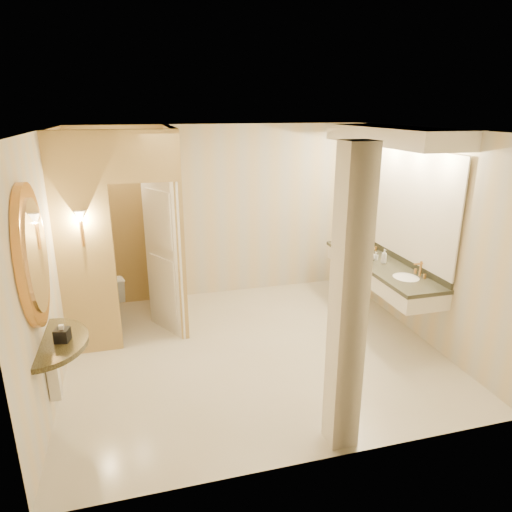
{
  "coord_description": "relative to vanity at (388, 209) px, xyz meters",
  "views": [
    {
      "loc": [
        -1.3,
        -4.98,
        2.93
      ],
      "look_at": [
        0.09,
        0.2,
        1.18
      ],
      "focal_mm": 32.0,
      "sensor_mm": 36.0,
      "label": 1
    }
  ],
  "objects": [
    {
      "name": "toilet",
      "position": [
        -3.79,
        0.89,
        -1.24
      ],
      "size": [
        0.58,
        0.83,
        0.77
      ],
      "primitive_type": "imported",
      "rotation": [
        0.0,
        0.0,
        3.36
      ],
      "color": "white",
      "rests_on": "floor"
    },
    {
      "name": "wall_right",
      "position": [
        0.27,
        -0.39,
        -0.28
      ],
      "size": [
        0.02,
        4.0,
        2.7
      ],
      "primitive_type": "cube",
      "color": "beige",
      "rests_on": "floor"
    },
    {
      "name": "soap_bottle_a",
      "position": [
        -0.06,
        0.11,
        -0.7
      ],
      "size": [
        0.06,
        0.06,
        0.11
      ],
      "primitive_type": "imported",
      "rotation": [
        0.0,
        0.0,
        0.27
      ],
      "color": "beige",
      "rests_on": "vanity"
    },
    {
      "name": "ceiling",
      "position": [
        -1.98,
        -0.39,
        1.07
      ],
      "size": [
        4.5,
        4.5,
        0.0
      ],
      "primitive_type": "plane",
      "rotation": [
        3.14,
        0.0,
        0.0
      ],
      "color": "silver",
      "rests_on": "wall_back"
    },
    {
      "name": "wall_back",
      "position": [
        -1.98,
        1.61,
        -0.28
      ],
      "size": [
        4.5,
        0.02,
        2.7
      ],
      "primitive_type": "cube",
      "color": "beige",
      "rests_on": "floor"
    },
    {
      "name": "toilet_closet",
      "position": [
        -3.11,
        0.58,
        -0.24
      ],
      "size": [
        1.5,
        1.55,
        2.7
      ],
      "color": "#D5B66F",
      "rests_on": "floor"
    },
    {
      "name": "floor",
      "position": [
        -1.98,
        -0.39,
        -1.63
      ],
      "size": [
        4.5,
        4.5,
        0.0
      ],
      "primitive_type": "plane",
      "color": "beige",
      "rests_on": "ground"
    },
    {
      "name": "wall_left",
      "position": [
        -4.23,
        -0.39,
        -0.28
      ],
      "size": [
        0.02,
        4.0,
        2.7
      ],
      "primitive_type": "cube",
      "color": "beige",
      "rests_on": "floor"
    },
    {
      "name": "tissue_box",
      "position": [
        -4.03,
        -1.27,
        -0.69
      ],
      "size": [
        0.15,
        0.15,
        0.12
      ],
      "primitive_type": "cube",
      "rotation": [
        0.0,
        0.0,
        -0.23
      ],
      "color": "black",
      "rests_on": "console_shelf"
    },
    {
      "name": "soap_bottle_b",
      "position": [
        -0.11,
        0.12,
        -0.69
      ],
      "size": [
        0.14,
        0.14,
        0.13
      ],
      "primitive_type": "imported",
      "rotation": [
        0.0,
        0.0,
        0.38
      ],
      "color": "silver",
      "rests_on": "vanity"
    },
    {
      "name": "soap_bottle_c",
      "position": [
        -0.02,
        -0.05,
        -0.65
      ],
      "size": [
        0.08,
        0.08,
        0.2
      ],
      "primitive_type": "imported",
      "rotation": [
        0.0,
        0.0,
        0.04
      ],
      "color": "#C6B28C",
      "rests_on": "vanity"
    },
    {
      "name": "vanity",
      "position": [
        0.0,
        0.0,
        0.0
      ],
      "size": [
        0.75,
        2.48,
        2.09
      ],
      "color": "white",
      "rests_on": "floor"
    },
    {
      "name": "wall_front",
      "position": [
        -1.98,
        -2.39,
        -0.28
      ],
      "size": [
        4.5,
        0.02,
        2.7
      ],
      "primitive_type": "cube",
      "color": "beige",
      "rests_on": "floor"
    },
    {
      "name": "console_shelf",
      "position": [
        -4.19,
        -1.23,
        -0.28
      ],
      "size": [
        0.99,
        0.99,
        1.94
      ],
      "color": "black",
      "rests_on": "floor"
    },
    {
      "name": "pillar",
      "position": [
        -1.63,
        -2.19,
        -0.28
      ],
      "size": [
        0.25,
        0.25,
        2.7
      ],
      "primitive_type": "cube",
      "color": "white",
      "rests_on": "floor"
    },
    {
      "name": "wall_sconce",
      "position": [
        -3.9,
        0.04,
        0.1
      ],
      "size": [
        0.14,
        0.14,
        0.42
      ],
      "color": "#BE833D",
      "rests_on": "toilet_closet"
    }
  ]
}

